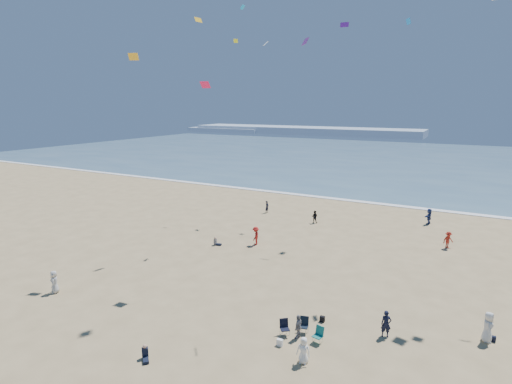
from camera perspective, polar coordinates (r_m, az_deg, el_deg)
The scene contains 11 objects.
ocean at distance 107.59m, azimuth 21.66°, elevation 4.22°, with size 220.00×100.00×0.06m, color #476B84.
surf_line at distance 58.94m, azimuth 15.59°, elevation -1.44°, with size 220.00×1.20×0.08m, color white.
headland_far at distance 195.29m, azimuth 6.69°, elevation 8.74°, with size 110.00×20.00×3.20m, color #7A8EA8.
headland_near at distance 209.16m, azimuth -4.19°, elevation 8.86°, with size 40.00×14.00×2.00m, color #7A8EA8.
standing_flyers at distance 31.11m, azimuth 9.61°, elevation -12.08°, with size 30.84×41.57×1.87m.
seated_group at distance 23.31m, azimuth -2.83°, elevation -22.19°, with size 20.12×24.52×0.84m.
chair_cluster at distance 25.33m, azimuth 6.57°, elevation -18.96°, with size 2.78×1.58×1.00m.
white_tote at distance 24.67m, azimuth 3.43°, elevation -20.66°, with size 0.35×0.20×0.40m, color white.
black_backpack at distance 27.19m, azimuth 9.44°, elevation -17.47°, with size 0.30×0.22×0.38m, color black.
navy_bag at distance 28.64m, azimuth 30.78°, elevation -17.57°, with size 0.28×0.18×0.34m, color black.
kites_aloft at distance 24.19m, azimuth 23.09°, elevation 16.11°, with size 41.70×40.86×28.06m.
Camera 1 is at (12.28, -11.02, 13.63)m, focal length 28.00 mm.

